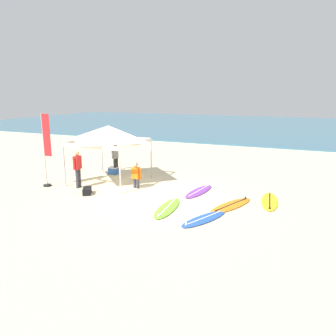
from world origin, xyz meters
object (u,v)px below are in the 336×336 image
surfboard_purple (199,191)px  person_grey (115,156)px  person_orange (136,174)px  cooler_box (113,171)px  canopy_tent (109,133)px  surfboard_blue (204,219)px  surfboard_lime (167,208)px  person_red (78,167)px  surfboard_yellow (270,201)px  banner_flag (46,153)px  gear_bag_near_tent (87,191)px  surfboard_orange (231,205)px

surfboard_purple → person_grey: person_grey is taller
person_grey → person_orange: bearing=-39.1°
surfboard_purple → cooler_box: (-5.21, 1.24, 0.16)m
canopy_tent → surfboard_blue: 6.78m
surfboard_lime → person_red: size_ratio=1.40×
surfboard_yellow → banner_flag: 9.97m
surfboard_blue → person_red: 6.65m
person_orange → banner_flag: bearing=-160.2°
cooler_box → person_red: bearing=-91.7°
canopy_tent → person_red: 2.16m
banner_flag → gear_bag_near_tent: 2.77m
person_red → cooler_box: person_red is taller
gear_bag_near_tent → surfboard_orange: bearing=9.0°
cooler_box → person_orange: bearing=-36.8°
canopy_tent → gear_bag_near_tent: (0.20, -2.12, -2.25)m
person_red → gear_bag_near_tent: (0.96, -0.66, -0.85)m
surfboard_blue → surfboard_purple: 3.16m
surfboard_purple → canopy_tent: bearing=-179.2°
surfboard_blue → surfboard_orange: bearing=71.9°
person_red → gear_bag_near_tent: person_red is taller
surfboard_blue → person_red: bearing=167.5°
surfboard_orange → gear_bag_near_tent: bearing=-171.0°
surfboard_yellow → person_orange: (-5.83, -0.38, 0.62)m
person_red → person_grey: 2.82m
canopy_tent → banner_flag: (-2.16, -1.87, -0.81)m
canopy_tent → surfboard_yellow: (7.53, -0.10, -2.35)m
surfboard_orange → person_red: bearing=-177.5°
surfboard_orange → surfboard_purple: 2.09m
surfboard_blue → cooler_box: 7.61m
canopy_tent → person_grey: (-0.53, 1.34, -1.40)m
surfboard_orange → cooler_box: size_ratio=4.95×
surfboard_blue → gear_bag_near_tent: gear_bag_near_tent is taller
person_orange → gear_bag_near_tent: bearing=-132.5°
surfboard_orange → person_red: (-6.99, -0.30, 0.95)m
person_orange → banner_flag: (-3.86, -1.39, 0.92)m
person_red → canopy_tent: bearing=62.4°
person_grey → cooler_box: person_grey is taller
surfboard_purple → person_orange: person_orange is taller
person_grey → banner_flag: banner_flag is taller
canopy_tent → surfboard_yellow: size_ratio=1.31×
surfboard_lime → cooler_box: 6.05m
surfboard_orange → surfboard_yellow: size_ratio=1.04×
person_red → banner_flag: banner_flag is taller
surfboard_orange → banner_flag: size_ratio=0.73×
canopy_tent → banner_flag: banner_flag is taller
person_grey → cooler_box: (-0.15, -0.04, -0.79)m
banner_flag → surfboard_blue: bearing=-7.5°
surfboard_blue → banner_flag: banner_flag is taller
person_red → cooler_box: (0.08, 2.77, -0.79)m
surfboard_lime → person_orange: size_ratio=2.00×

